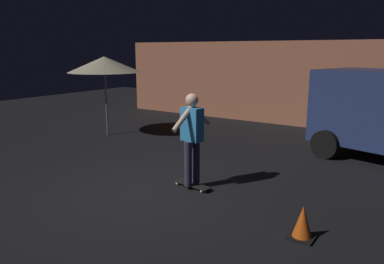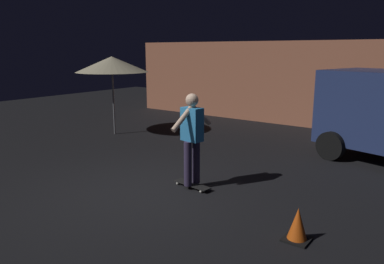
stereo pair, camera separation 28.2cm
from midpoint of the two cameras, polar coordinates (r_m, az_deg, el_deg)
ground_plane at (r=6.86m, az=-8.80°, el=-9.03°), size 28.00×28.00×0.00m
low_building at (r=15.12m, az=12.38°, el=7.92°), size 11.10×4.04×2.78m
patio_umbrella at (r=11.29m, az=-13.86°, el=9.91°), size 2.10×2.10×2.30m
skateboard_ridden at (r=6.98m, az=-1.17°, el=-8.00°), size 0.80×0.30×0.07m
skater at (r=6.71m, az=-1.20°, el=-0.12°), size 0.41×0.98×1.67m
traffic_cone at (r=5.34m, az=14.94°, el=-13.29°), size 0.34×0.34×0.46m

